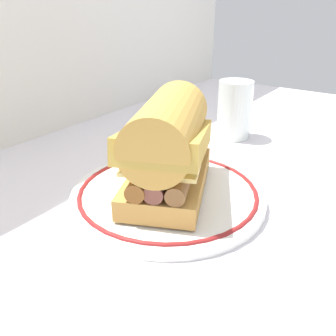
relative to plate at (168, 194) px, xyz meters
name	(u,v)px	position (x,y,z in m)	size (l,w,h in m)	color
ground_plane	(145,204)	(-0.03, 0.02, -0.01)	(1.50, 1.50, 0.00)	silver
plate	(168,194)	(0.00, 0.00, 0.00)	(0.25, 0.25, 0.01)	white
sausage_sandwich	(168,145)	(0.00, 0.00, 0.07)	(0.20, 0.15, 0.12)	#C08F45
drinking_glass	(234,114)	(0.26, 0.03, 0.04)	(0.06, 0.06, 0.11)	silver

